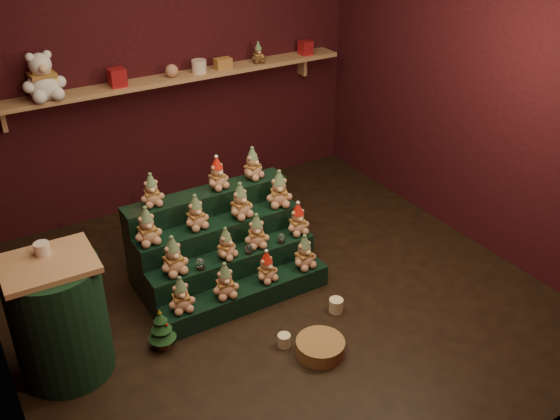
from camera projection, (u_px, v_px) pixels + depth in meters
ground at (275, 296)px, 5.03m from camera, size 4.00×4.00×0.00m
back_wall at (163, 63)px, 5.87m from camera, size 4.00×0.10×2.80m
front_wall at (507, 284)px, 2.82m from camera, size 4.00×0.10×2.80m
right_wall at (482, 86)px, 5.27m from camera, size 0.10×4.00×2.80m
back_shelf at (171, 79)px, 5.79m from camera, size 3.60×0.26×0.24m
riser_tier_front at (247, 296)px, 4.89m from camera, size 1.40×0.22×0.18m
riser_tier_midfront at (234, 272)px, 5.01m from camera, size 1.40×0.22×0.36m
riser_tier_midback at (221, 250)px, 5.13m from camera, size 1.40×0.22×0.54m
riser_tier_back at (209, 229)px, 5.25m from camera, size 1.40×0.22×0.72m
teddy_0 at (181, 294)px, 4.53m from camera, size 0.22×0.20×0.28m
teddy_1 at (225, 280)px, 4.67m from camera, size 0.23×0.21×0.28m
teddy_2 at (267, 266)px, 4.85m from camera, size 0.22×0.20×0.26m
teddy_3 at (304, 252)px, 5.01m from camera, size 0.23×0.21×0.29m
teddy_4 at (173, 255)px, 4.62m from camera, size 0.24×0.22×0.31m
teddy_5 at (226, 243)px, 4.81m from camera, size 0.24×0.24×0.26m
teddy_6 at (257, 231)px, 4.95m from camera, size 0.25×0.23×0.28m
teddy_7 at (298, 219)px, 5.13m from camera, size 0.20×0.18×0.27m
teddy_8 at (147, 226)px, 4.65m from camera, size 0.22×0.20×0.30m
teddy_9 at (196, 212)px, 4.85m from camera, size 0.22×0.20×0.28m
teddy_10 at (240, 201)px, 5.00m from camera, size 0.24×0.23×0.29m
teddy_11 at (279, 189)px, 5.16m from camera, size 0.28×0.26×0.31m
teddy_12 at (151, 190)px, 4.81m from camera, size 0.21×0.19×0.26m
teddy_13 at (217, 173)px, 5.05m from camera, size 0.23×0.22×0.27m
teddy_14 at (252, 163)px, 5.21m from camera, size 0.25×0.24×0.27m
snow_globe_a at (201, 264)px, 4.71m from camera, size 0.07×0.07×0.09m
snow_globe_b at (249, 249)px, 4.90m from camera, size 0.06×0.06×0.08m
snow_globe_c at (281, 238)px, 5.04m from camera, size 0.06×0.06×0.08m
side_table at (59, 318)px, 4.11m from camera, size 0.62×0.62×0.89m
table_ornament at (42, 249)px, 3.94m from camera, size 0.10×0.10×0.08m
mini_christmas_tree at (161, 329)px, 4.42m from camera, size 0.20×0.20×0.34m
mug_left at (284, 340)px, 4.50m from camera, size 0.10×0.10×0.10m
mug_right at (336, 305)px, 4.84m from camera, size 0.11×0.11×0.11m
wicker_basket at (320, 347)px, 4.42m from camera, size 0.38×0.38×0.11m
white_bear at (41, 70)px, 5.11m from camera, size 0.38×0.34×0.50m
brown_bear at (258, 53)px, 6.12m from camera, size 0.16×0.15×0.20m
gift_tin_red_a at (117, 77)px, 5.49m from camera, size 0.14×0.14×0.16m
gift_tin_cream at (199, 66)px, 5.86m from camera, size 0.14×0.14×0.12m
gift_tin_red_b at (306, 48)px, 6.39m from camera, size 0.12×0.12×0.14m
shelf_plush_ball at (172, 71)px, 5.73m from camera, size 0.12×0.12×0.12m
scarf_gift_box at (223, 63)px, 5.97m from camera, size 0.16×0.10×0.10m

